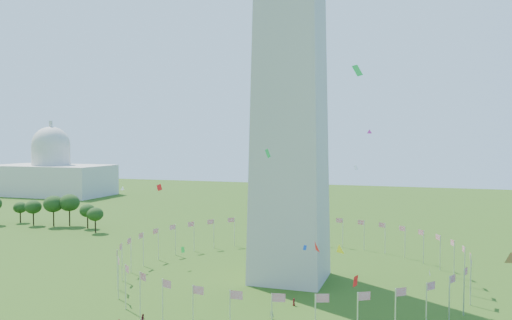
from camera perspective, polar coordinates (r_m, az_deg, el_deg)
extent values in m
cylinder|color=silver|center=(119.26, 23.31, -11.94)|extent=(0.24, 0.24, 9.00)
cylinder|color=silver|center=(125.92, 22.74, -11.17)|extent=(0.24, 0.24, 9.00)
cylinder|color=silver|center=(132.33, 21.71, -10.49)|extent=(0.24, 0.24, 9.00)
cylinder|color=silver|center=(138.34, 20.30, -9.91)|extent=(0.24, 0.24, 9.00)
cylinder|color=silver|center=(143.82, 18.60, -9.41)|extent=(0.24, 0.24, 9.00)
cylinder|color=silver|center=(148.68, 16.66, -9.00)|extent=(0.24, 0.24, 9.00)
cylinder|color=silver|center=(152.83, 14.53, -8.66)|extent=(0.24, 0.24, 9.00)
cylinder|color=silver|center=(156.21, 12.26, -8.40)|extent=(0.24, 0.24, 9.00)
cylinder|color=silver|center=(158.77, 9.89, -8.20)|extent=(0.24, 0.24, 9.00)
cylinder|color=silver|center=(160.47, 7.44, -8.07)|extent=(0.24, 0.24, 9.00)
cylinder|color=silver|center=(161.29, 4.95, -8.01)|extent=(0.24, 0.24, 9.00)
cylinder|color=silver|center=(161.21, 2.45, -8.01)|extent=(0.24, 0.24, 9.00)
cylinder|color=silver|center=(160.24, -0.04, -8.07)|extent=(0.24, 0.24, 9.00)
cylinder|color=silver|center=(158.39, -2.48, -8.20)|extent=(0.24, 0.24, 9.00)
cylinder|color=silver|center=(155.69, -4.84, -8.39)|extent=(0.24, 0.24, 9.00)
cylinder|color=silver|center=(152.18, -7.09, -8.65)|extent=(0.24, 0.24, 9.00)
cylinder|color=silver|center=(147.90, -9.19, -8.99)|extent=(0.24, 0.24, 9.00)
cylinder|color=silver|center=(142.93, -11.10, -9.40)|extent=(0.24, 0.24, 9.00)
cylinder|color=silver|center=(137.35, -12.76, -9.91)|extent=(0.24, 0.24, 9.00)
cylinder|color=silver|center=(131.26, -14.10, -10.50)|extent=(0.24, 0.24, 9.00)
cylinder|color=silver|center=(124.80, -15.07, -11.19)|extent=(0.24, 0.24, 9.00)
cylinder|color=silver|center=(118.11, -15.56, -11.97)|extent=(0.24, 0.24, 9.00)
cylinder|color=silver|center=(111.37, -15.47, -12.86)|extent=(0.24, 0.24, 9.00)
cylinder|color=silver|center=(104.79, -14.69, -13.83)|extent=(0.24, 0.24, 9.00)
cylinder|color=silver|center=(98.64, -13.10, -14.86)|extent=(0.24, 0.24, 9.00)
cylinder|color=silver|center=(93.19, -10.62, -15.87)|extent=(0.24, 0.24, 9.00)
cylinder|color=silver|center=(88.76, -7.22, -16.80)|extent=(0.24, 0.24, 9.00)
cylinder|color=silver|center=(85.64, -2.99, -17.51)|extent=(0.24, 0.24, 9.00)
cylinder|color=silver|center=(86.07, 11.53, -17.45)|extent=(0.24, 0.24, 9.00)
cylinder|color=silver|center=(89.43, 15.63, -16.72)|extent=(0.24, 0.24, 9.00)
cylinder|color=silver|center=(94.06, 18.89, -15.79)|extent=(0.24, 0.24, 9.00)
cylinder|color=silver|center=(99.65, 21.22, -14.78)|extent=(0.24, 0.24, 9.00)
cylinder|color=silver|center=(105.89, 22.67, -13.77)|extent=(0.24, 0.24, 9.00)
cylinder|color=silver|center=(112.51, 23.33, -12.81)|extent=(0.24, 0.24, 9.00)
imported|color=maroon|center=(97.49, -12.78, -17.29)|extent=(1.12, 1.11, 1.82)
imported|color=#551413|center=(104.90, 4.35, -15.87)|extent=(0.83, 0.91, 1.55)
imported|color=#1E2646|center=(97.57, 1.81, -17.31)|extent=(1.10, 0.87, 1.50)
plane|color=red|center=(90.36, 6.95, -9.92)|extent=(1.30, 2.67, 2.64)
plane|color=green|center=(65.44, 11.51, 9.99)|extent=(1.35, 1.59, 1.73)
plane|color=red|center=(104.70, -10.99, -3.10)|extent=(0.33, 1.52, 1.55)
plane|color=white|center=(137.39, -15.01, -3.19)|extent=(0.43, 1.43, 1.49)
plane|color=blue|center=(104.41, 5.62, -9.94)|extent=(1.18, 0.21, 1.20)
plane|color=green|center=(94.79, 1.35, 0.76)|extent=(1.98, 0.50, 1.92)
plane|color=white|center=(104.81, 11.34, -0.86)|extent=(0.68, 1.11, 1.21)
plane|color=white|center=(103.16, 19.25, -12.12)|extent=(0.37, 1.48, 1.50)
plane|color=red|center=(97.08, 11.30, -13.42)|extent=(1.51, 1.83, 2.16)
plane|color=green|center=(132.44, -8.36, -10.11)|extent=(0.33, 1.62, 1.61)
plane|color=#CC2699|center=(112.77, 12.84, 3.13)|extent=(1.08, 0.32, 1.04)
plane|color=yellow|center=(92.66, 27.14, -10.07)|extent=(2.03, 0.51, 2.00)
plane|color=yellow|center=(95.84, 9.57, -10.11)|extent=(1.73, 1.71, 2.37)
ellipsoid|color=#274E1A|center=(222.41, -25.34, -5.45)|extent=(5.26, 5.26, 8.22)
ellipsoid|color=#274E1A|center=(213.11, -24.10, -5.56)|extent=(6.21, 6.21, 9.70)
ellipsoid|color=#274E1A|center=(207.45, -22.14, -5.47)|extent=(7.46, 7.46, 11.66)
ellipsoid|color=#274E1A|center=(206.31, -20.54, -5.42)|extent=(7.77, 7.77, 12.15)
ellipsoid|color=#274E1A|center=(198.82, -18.69, -6.14)|extent=(5.78, 5.78, 9.02)
ellipsoid|color=#274E1A|center=(188.76, -17.89, -6.59)|extent=(5.76, 5.76, 9.00)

